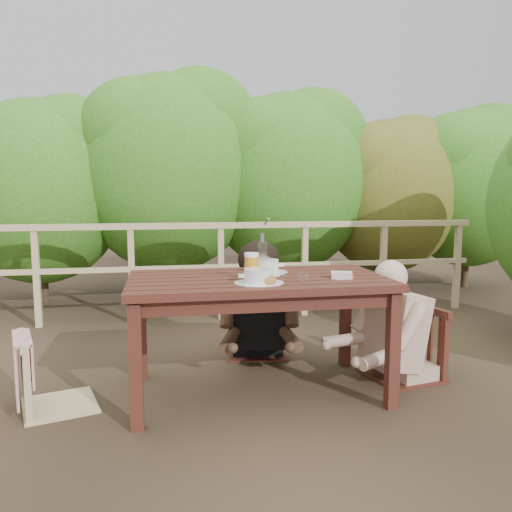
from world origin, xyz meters
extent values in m
plane|color=#463423|center=(0.00, 0.00, 0.00)|extent=(60.00, 60.00, 0.00)
cube|color=#3C1A13|center=(0.00, 0.00, 0.38)|extent=(1.63, 0.92, 0.76)
cube|color=tan|center=(-1.24, 0.01, 0.44)|extent=(0.54, 0.54, 0.88)
cube|color=#3C1A13|center=(0.16, 0.79, 0.48)|extent=(0.54, 0.54, 0.96)
cube|color=#3C1A13|center=(1.07, 0.09, 0.48)|extent=(0.56, 0.56, 0.95)
cube|color=tan|center=(0.00, 2.00, 0.51)|extent=(5.60, 0.10, 1.01)
cylinder|color=silver|center=(-0.03, -0.21, 0.81)|extent=(0.30, 0.30, 0.10)
cylinder|color=white|center=(0.09, 0.19, 0.81)|extent=(0.30, 0.30, 0.10)
ellipsoid|color=#A87F39|center=(0.00, -0.25, 0.79)|extent=(0.13, 0.10, 0.08)
cylinder|color=orange|center=(-0.05, -0.04, 0.84)|extent=(0.09, 0.09, 0.18)
cylinder|color=white|center=(0.07, 0.17, 0.90)|extent=(0.07, 0.07, 0.28)
cylinder|color=silver|center=(0.23, -0.26, 0.79)|extent=(0.06, 0.06, 0.07)
cube|color=silver|center=(0.51, -0.15, 0.78)|extent=(0.15, 0.13, 0.06)
camera|label=1|loc=(-0.60, -3.12, 1.30)|focal=35.22mm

